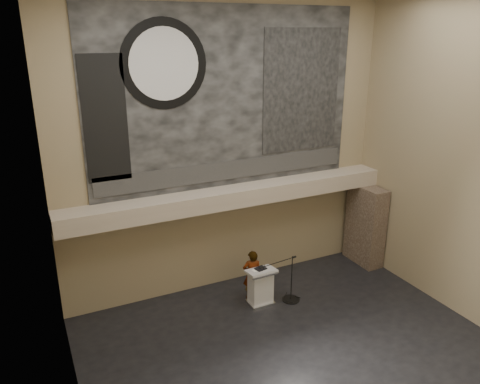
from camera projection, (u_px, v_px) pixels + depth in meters
floor at (297, 353)px, 11.51m from camera, size 10.00×10.00×0.00m
wall_back at (228, 150)px, 13.53m from camera, size 10.00×0.02×8.50m
wall_front at (458, 270)px, 6.72m from camera, size 10.00×0.02×8.50m
wall_left at (60, 230)px, 8.06m from camera, size 0.02×8.00×8.50m
wall_right at (466, 163)px, 12.18m from camera, size 0.02×8.00×8.50m
soffit at (234, 196)px, 13.61m from camera, size 10.00×0.80×0.50m
sprinkler_left at (183, 214)px, 13.00m from camera, size 0.04×0.04×0.06m
sprinkler_right at (290, 196)px, 14.44m from camera, size 0.04×0.04×0.06m
banner at (228, 99)px, 13.03m from camera, size 8.00×0.05×5.00m
banner_text_strip at (229, 170)px, 13.66m from camera, size 7.76×0.02×0.55m
banner_clock_rim at (164, 64)px, 11.92m from camera, size 2.30×0.02×2.30m
banner_clock_face at (164, 64)px, 11.91m from camera, size 1.84×0.02×1.84m
banner_building_print at (302, 91)px, 13.95m from camera, size 2.60×0.02×3.60m
banner_brick_print at (105, 120)px, 11.69m from camera, size 1.10×0.02×3.20m
stone_pier at (365, 225)px, 15.67m from camera, size 0.60×1.40×2.70m
lectern at (261, 287)px, 13.42m from camera, size 0.81×0.59×1.14m
binder at (261, 269)px, 13.26m from camera, size 0.35×0.31×0.04m
papers at (257, 271)px, 13.17m from camera, size 0.23×0.29×0.00m
speaker_person at (252, 275)px, 13.63m from camera, size 0.64×0.51×1.53m
mic_stand at (290, 294)px, 13.69m from camera, size 1.39×0.52×1.42m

